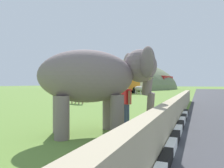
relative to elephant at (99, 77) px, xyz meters
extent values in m
cube|color=black|center=(-1.95, -2.43, -1.70)|extent=(0.90, 0.20, 0.24)
cube|color=white|center=(-1.05, -2.43, -1.70)|extent=(0.90, 0.20, 0.24)
cube|color=black|center=(-0.15, -2.43, -1.70)|extent=(0.90, 0.20, 0.24)
cube|color=white|center=(0.75, -2.43, -1.70)|extent=(0.90, 0.20, 0.24)
cube|color=black|center=(1.65, -2.43, -1.70)|extent=(0.90, 0.20, 0.24)
cube|color=white|center=(2.55, -2.43, -1.70)|extent=(0.90, 0.20, 0.24)
cube|color=black|center=(3.45, -2.43, -1.70)|extent=(0.90, 0.20, 0.24)
cube|color=white|center=(4.35, -2.43, -1.70)|extent=(0.90, 0.20, 0.24)
cube|color=black|center=(5.25, -2.43, -1.70)|extent=(0.90, 0.20, 0.24)
cube|color=tan|center=(-0.05, -2.13, -1.32)|extent=(28.00, 0.36, 1.00)
cylinder|color=slate|center=(0.66, -0.07, -1.19)|extent=(0.44, 0.44, 1.26)
cylinder|color=slate|center=(-0.03, -0.66, -1.19)|extent=(0.44, 0.44, 1.26)
cylinder|color=slate|center=(-0.45, 1.22, -1.19)|extent=(0.44, 0.44, 1.26)
cylinder|color=slate|center=(-1.14, 0.63, -1.19)|extent=(0.44, 0.44, 1.26)
ellipsoid|color=slate|center=(-0.24, 0.28, 0.04)|extent=(3.24, 3.39, 1.70)
sphere|color=slate|center=(0.98, -1.14, 0.42)|extent=(1.16, 1.16, 1.16)
ellipsoid|color=#D84C8C|center=(1.17, -1.36, 0.57)|extent=(0.72, 0.69, 0.44)
ellipsoid|color=slate|center=(1.48, -0.52, 0.47)|extent=(0.84, 0.77, 1.00)
ellipsoid|color=slate|center=(0.30, -1.54, 0.47)|extent=(0.84, 0.77, 1.00)
cylinder|color=slate|center=(1.17, -1.36, -0.13)|extent=(0.63, 0.61, 1.00)
cylinder|color=slate|center=(1.25, -1.45, -0.93)|extent=(0.44, 0.43, 0.83)
cone|color=beige|center=(1.34, -1.13, -0.03)|extent=(0.52, 0.47, 0.22)
cone|color=beige|center=(0.92, -1.50, -0.03)|extent=(0.52, 0.47, 0.22)
cylinder|color=navy|center=(1.64, -0.35, -1.41)|extent=(0.15, 0.15, 0.82)
cylinder|color=navy|center=(1.50, -0.49, -1.41)|extent=(0.15, 0.15, 0.82)
cube|color=red|center=(1.57, -0.42, -0.71)|extent=(0.45, 0.45, 0.58)
cylinder|color=#9E7251|center=(1.75, -0.24, -0.74)|extent=(0.16, 0.16, 0.53)
cylinder|color=#9E7251|center=(1.39, -0.61, -0.74)|extent=(0.13, 0.13, 0.52)
sphere|color=#9E7251|center=(1.57, -0.42, -0.28)|extent=(0.23, 0.23, 0.23)
cube|color=orange|center=(23.51, 8.69, 0.18)|extent=(10.24, 5.26, 3.00)
cube|color=#3F5160|center=(23.51, 8.69, 0.72)|extent=(9.49, 5.07, 0.76)
cylinder|color=black|center=(26.89, 8.87, -1.32)|extent=(1.04, 0.58, 1.00)
cylinder|color=black|center=(26.22, 6.67, -1.32)|extent=(1.04, 0.58, 1.00)
cylinder|color=black|center=(20.80, 10.71, -1.32)|extent=(1.04, 0.58, 1.00)
cylinder|color=black|center=(20.13, 8.50, -1.32)|extent=(1.04, 0.58, 1.00)
cube|color=silver|center=(36.39, 8.68, 0.18)|extent=(10.07, 4.38, 3.00)
cube|color=#3F5160|center=(36.39, 8.68, 0.72)|extent=(9.31, 4.27, 0.76)
cylinder|color=black|center=(39.23, 10.43, -1.32)|extent=(1.04, 0.49, 1.00)
cylinder|color=black|center=(39.68, 8.17, -1.32)|extent=(1.04, 0.49, 1.00)
cylinder|color=black|center=(33.10, 9.19, -1.32)|extent=(1.04, 0.49, 1.00)
cylinder|color=black|center=(33.56, 6.94, -1.32)|extent=(1.04, 0.49, 1.00)
cube|color=#B21E1E|center=(49.06, 5.27, 0.18)|extent=(8.88, 3.56, 3.00)
cube|color=#3F5160|center=(49.06, 5.27, 0.72)|extent=(8.20, 3.51, 0.76)
cylinder|color=black|center=(51.94, 6.07, -1.32)|extent=(1.03, 0.42, 1.00)
cylinder|color=black|center=(51.66, 3.79, -1.32)|extent=(1.03, 0.42, 1.00)
cylinder|color=black|center=(46.46, 6.76, -1.32)|extent=(1.03, 0.42, 1.00)
cylinder|color=black|center=(46.18, 4.48, -1.32)|extent=(1.03, 0.42, 1.00)
cylinder|color=tan|center=(8.03, 6.38, -1.49)|extent=(0.12, 0.12, 0.65)
cylinder|color=tan|center=(8.36, 6.25, -1.49)|extent=(0.12, 0.12, 0.65)
cylinder|color=tan|center=(7.71, 5.54, -1.49)|extent=(0.12, 0.12, 0.65)
cylinder|color=tan|center=(8.05, 5.41, -1.49)|extent=(0.12, 0.12, 0.65)
ellipsoid|color=tan|center=(8.04, 5.90, -0.92)|extent=(1.09, 1.62, 0.66)
ellipsoid|color=tan|center=(8.37, 6.77, -0.82)|extent=(0.38, 0.47, 0.32)
cylinder|color=beige|center=(23.42, 4.57, -1.49)|extent=(0.12, 0.12, 0.65)
cylinder|color=beige|center=(23.09, 4.70, -1.49)|extent=(0.12, 0.12, 0.65)
cylinder|color=beige|center=(23.75, 5.41, -1.49)|extent=(0.12, 0.12, 0.65)
cylinder|color=beige|center=(23.41, 5.54, -1.49)|extent=(0.12, 0.12, 0.65)
ellipsoid|color=beige|center=(23.42, 5.05, -0.92)|extent=(1.10, 1.62, 0.66)
ellipsoid|color=beige|center=(23.08, 4.18, -0.82)|extent=(0.39, 0.47, 0.32)
cylinder|color=beige|center=(15.60, 4.77, -1.49)|extent=(0.12, 0.12, 0.65)
cylinder|color=beige|center=(15.45, 4.45, -1.49)|extent=(0.12, 0.12, 0.65)
cylinder|color=beige|center=(14.79, 5.16, -1.49)|extent=(0.12, 0.12, 0.65)
cylinder|color=beige|center=(14.63, 4.83, -1.49)|extent=(0.12, 0.12, 0.65)
ellipsoid|color=beige|center=(15.12, 4.80, -0.92)|extent=(1.61, 1.19, 0.66)
ellipsoid|color=beige|center=(15.96, 4.40, -0.82)|extent=(0.47, 0.41, 0.32)
ellipsoid|color=#6A7656|center=(52.95, 20.82, -1.82)|extent=(46.05, 36.84, 17.35)
camera|label=1|loc=(-6.09, -3.02, -0.19)|focal=33.21mm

